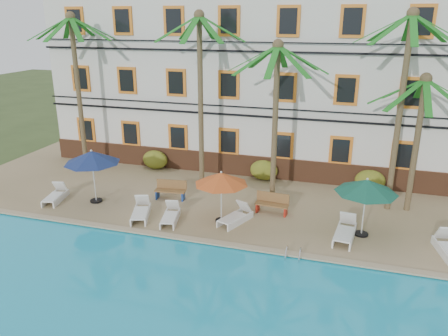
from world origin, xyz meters
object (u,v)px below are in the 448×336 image
(palm_d, at_px, (403,87))
(lounger_e, at_px, (345,231))
(umbrella_red, at_px, (221,179))
(lounger_c, at_px, (171,215))
(palm_a, at_px, (77,74))
(bench_left, at_px, (171,189))
(palm_b, at_px, (200,79))
(umbrella_blue, at_px, (92,157))
(palm_c, at_px, (276,101))
(palm_e, at_px, (419,123))
(lounger_b, at_px, (141,211))
(pool_ladder, at_px, (293,256))
(lounger_d, at_px, (236,216))
(lounger_a, at_px, (56,195))
(bench_right, at_px, (272,203))
(umbrella_green, at_px, (367,187))

(palm_d, bearing_deg, lounger_e, -116.56)
(umbrella_red, bearing_deg, lounger_c, -163.57)
(palm_a, distance_m, bench_left, 8.36)
(palm_b, relative_size, palm_d, 0.99)
(palm_b, relative_size, umbrella_blue, 3.35)
(palm_c, bearing_deg, bench_left, -167.15)
(umbrella_red, xyz_separation_m, lounger_e, (5.18, -0.05, -1.66))
(palm_e, relative_size, bench_left, 4.03)
(palm_e, bearing_deg, lounger_c, -156.99)
(palm_b, height_order, umbrella_red, palm_b)
(lounger_c, bearing_deg, umbrella_blue, 167.57)
(palm_d, distance_m, lounger_b, 12.45)
(palm_e, height_order, lounger_c, palm_e)
(lounger_e, xyz_separation_m, pool_ladder, (-1.76, -1.99, -0.30))
(palm_d, distance_m, lounger_d, 8.94)
(lounger_a, xyz_separation_m, bench_left, (5.20, 1.84, 0.20))
(palm_d, relative_size, umbrella_blue, 3.37)
(palm_e, relative_size, umbrella_red, 2.69)
(palm_e, height_order, umbrella_red, palm_e)
(lounger_d, distance_m, bench_left, 4.06)
(lounger_c, bearing_deg, lounger_e, 4.46)
(palm_d, xyz_separation_m, bench_right, (-5.02, -2.00, -5.12))
(palm_c, relative_size, lounger_a, 4.06)
(palm_e, xyz_separation_m, umbrella_green, (-1.99, -3.16, -1.99))
(palm_d, xyz_separation_m, palm_e, (0.85, 0.09, -1.49))
(umbrella_green, relative_size, bench_right, 1.61)
(palm_e, xyz_separation_m, umbrella_red, (-7.81, -3.59, -2.13))
(palm_b, xyz_separation_m, palm_c, (3.88, -0.88, -0.70))
(umbrella_green, height_order, pool_ladder, umbrella_green)
(umbrella_red, height_order, lounger_a, umbrella_red)
(palm_e, relative_size, lounger_b, 3.11)
(palm_e, height_order, lounger_e, palm_e)
(palm_c, bearing_deg, palm_e, 7.42)
(palm_a, xyz_separation_m, pool_ladder, (12.76, -6.08, -5.53))
(umbrella_blue, bearing_deg, palm_e, 12.97)
(palm_a, height_order, palm_c, palm_a)
(palm_e, distance_m, lounger_c, 11.44)
(lounger_e, bearing_deg, palm_c, 140.78)
(bench_left, bearing_deg, umbrella_green, -8.08)
(lounger_e, distance_m, bench_left, 8.47)
(umbrella_green, xyz_separation_m, lounger_d, (-5.19, -0.34, -1.83))
(palm_b, xyz_separation_m, umbrella_green, (8.00, -3.24, -3.45))
(palm_a, height_order, palm_b, palm_b)
(lounger_e, relative_size, bench_left, 1.32)
(palm_a, relative_size, umbrella_blue, 3.33)
(palm_d, xyz_separation_m, lounger_c, (-9.07, -4.13, -5.32))
(umbrella_blue, distance_m, umbrella_red, 6.40)
(palm_a, xyz_separation_m, bench_left, (6.24, -2.33, -5.06))
(palm_c, relative_size, lounger_d, 3.94)
(umbrella_blue, xyz_separation_m, bench_right, (8.32, 1.18, -1.75))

